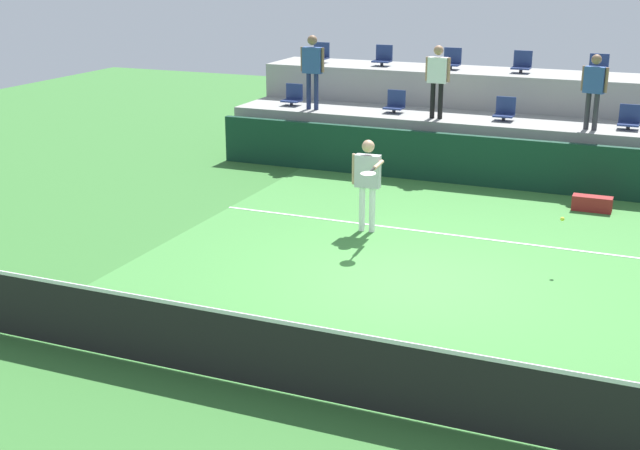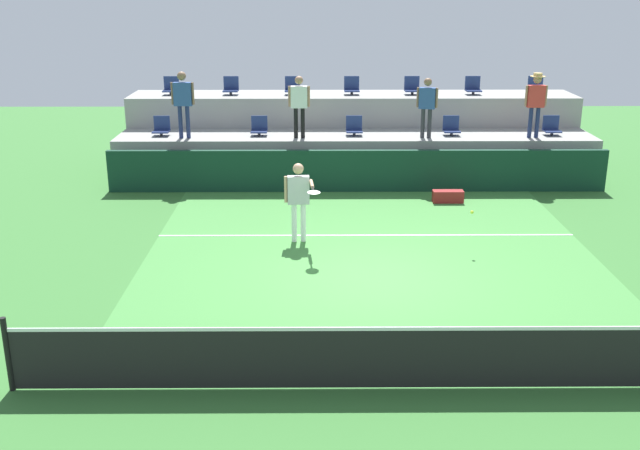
{
  "view_description": "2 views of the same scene",
  "coord_description": "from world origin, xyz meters",
  "px_view_note": "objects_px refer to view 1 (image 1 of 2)",
  "views": [
    {
      "loc": [
        3.43,
        -11.84,
        4.81
      ],
      "look_at": [
        -1.17,
        -0.86,
        1.01
      ],
      "focal_mm": 47.49,
      "sensor_mm": 36.0,
      "label": 1
    },
    {
      "loc": [
        -1.11,
        -12.9,
        5.25
      ],
      "look_at": [
        -1.02,
        -0.62,
        1.23
      ],
      "focal_mm": 41.88,
      "sensor_mm": 36.0,
      "label": 2
    }
  ],
  "objects_px": {
    "stadium_chair_upper_mid_right": "(598,67)",
    "spectator_in_white": "(594,85)",
    "tennis_player": "(368,177)",
    "spectator_in_grey": "(312,65)",
    "stadium_chair_lower_left": "(395,103)",
    "stadium_chair_upper_far_left": "(320,54)",
    "equipment_bag": "(592,204)",
    "stadium_chair_lower_right": "(629,119)",
    "tennis_ball": "(562,219)",
    "spectator_leaning_on_rail": "(438,75)",
    "stadium_chair_upper_left": "(383,57)",
    "stadium_chair_upper_mid_left": "(452,60)",
    "stadium_chair_lower_center": "(505,111)",
    "stadium_chair_upper_center": "(522,64)",
    "stadium_chair_lower_far_left": "(293,96)"
  },
  "relations": [
    {
      "from": "spectator_in_white",
      "to": "equipment_bag",
      "type": "xyz_separation_m",
      "value": [
        0.34,
        -1.9,
        -2.05
      ]
    },
    {
      "from": "stadium_chair_upper_center",
      "to": "spectator_in_white",
      "type": "height_order",
      "value": "spectator_in_white"
    },
    {
      "from": "stadium_chair_lower_right",
      "to": "spectator_in_grey",
      "type": "bearing_deg",
      "value": -176.95
    },
    {
      "from": "stadium_chair_upper_mid_left",
      "to": "spectator_in_grey",
      "type": "bearing_deg",
      "value": -142.38
    },
    {
      "from": "stadium_chair_upper_mid_right",
      "to": "spectator_in_white",
      "type": "height_order",
      "value": "spectator_in_white"
    },
    {
      "from": "spectator_in_grey",
      "to": "equipment_bag",
      "type": "bearing_deg",
      "value": -15.61
    },
    {
      "from": "spectator_in_grey",
      "to": "tennis_player",
      "type": "bearing_deg",
      "value": -56.99
    },
    {
      "from": "stadium_chair_upper_far_left",
      "to": "spectator_in_grey",
      "type": "xyz_separation_m",
      "value": [
        0.71,
        -2.18,
        0.01
      ]
    },
    {
      "from": "stadium_chair_upper_center",
      "to": "spectator_in_grey",
      "type": "height_order",
      "value": "spectator_in_grey"
    },
    {
      "from": "stadium_chair_lower_left",
      "to": "spectator_leaning_on_rail",
      "type": "bearing_deg",
      "value": -19.19
    },
    {
      "from": "stadium_chair_lower_right",
      "to": "tennis_player",
      "type": "xyz_separation_m",
      "value": [
        -4.06,
        -5.23,
        -0.43
      ]
    },
    {
      "from": "stadium_chair_lower_right",
      "to": "spectator_in_grey",
      "type": "height_order",
      "value": "spectator_in_grey"
    },
    {
      "from": "stadium_chair_lower_left",
      "to": "tennis_ball",
      "type": "height_order",
      "value": "stadium_chair_lower_left"
    },
    {
      "from": "stadium_chair_upper_far_left",
      "to": "equipment_bag",
      "type": "bearing_deg",
      "value": -28.53
    },
    {
      "from": "stadium_chair_lower_far_left",
      "to": "stadium_chair_upper_far_left",
      "type": "xyz_separation_m",
      "value": [
        -0.02,
        1.8,
        0.85
      ]
    },
    {
      "from": "stadium_chair_lower_right",
      "to": "stadium_chair_upper_mid_right",
      "type": "height_order",
      "value": "stadium_chair_upper_mid_right"
    },
    {
      "from": "stadium_chair_upper_mid_left",
      "to": "tennis_ball",
      "type": "relative_size",
      "value": 7.65
    },
    {
      "from": "stadium_chair_lower_left",
      "to": "stadium_chair_upper_left",
      "type": "xyz_separation_m",
      "value": [
        -0.93,
        1.8,
        0.85
      ]
    },
    {
      "from": "stadium_chair_lower_center",
      "to": "tennis_ball",
      "type": "distance_m",
      "value": 6.25
    },
    {
      "from": "stadium_chair_upper_mid_right",
      "to": "stadium_chair_lower_left",
      "type": "bearing_deg",
      "value": -157.58
    },
    {
      "from": "stadium_chair_lower_left",
      "to": "tennis_player",
      "type": "bearing_deg",
      "value": -77.26
    },
    {
      "from": "stadium_chair_lower_left",
      "to": "stadium_chair_upper_center",
      "type": "relative_size",
      "value": 1.0
    },
    {
      "from": "stadium_chair_lower_left",
      "to": "stadium_chair_upper_mid_left",
      "type": "bearing_deg",
      "value": 64.32
    },
    {
      "from": "equipment_bag",
      "to": "stadium_chair_lower_right",
      "type": "bearing_deg",
      "value": 79.79
    },
    {
      "from": "stadium_chair_lower_right",
      "to": "tennis_ball",
      "type": "bearing_deg",
      "value": -95.58
    },
    {
      "from": "stadium_chair_lower_far_left",
      "to": "spectator_leaning_on_rail",
      "type": "xyz_separation_m",
      "value": [
        3.76,
        -0.38,
        0.77
      ]
    },
    {
      "from": "stadium_chair_upper_left",
      "to": "equipment_bag",
      "type": "bearing_deg",
      "value": -35.31
    },
    {
      "from": "stadium_chair_upper_left",
      "to": "spectator_in_grey",
      "type": "distance_m",
      "value": 2.42
    },
    {
      "from": "stadium_chair_upper_center",
      "to": "stadium_chair_lower_far_left",
      "type": "bearing_deg",
      "value": -161.11
    },
    {
      "from": "stadium_chair_upper_mid_right",
      "to": "equipment_bag",
      "type": "xyz_separation_m",
      "value": [
        0.47,
        -4.08,
        -2.16
      ]
    },
    {
      "from": "spectator_in_grey",
      "to": "tennis_ball",
      "type": "relative_size",
      "value": 25.94
    },
    {
      "from": "stadium_chair_lower_center",
      "to": "stadium_chair_lower_left",
      "type": "bearing_deg",
      "value": 180.0
    },
    {
      "from": "stadium_chair_lower_right",
      "to": "tennis_ball",
      "type": "relative_size",
      "value": 7.65
    },
    {
      "from": "spectator_in_white",
      "to": "equipment_bag",
      "type": "distance_m",
      "value": 2.81
    },
    {
      "from": "stadium_chair_lower_left",
      "to": "stadium_chair_upper_far_left",
      "type": "distance_m",
      "value": 3.34
    },
    {
      "from": "tennis_player",
      "to": "spectator_in_grey",
      "type": "relative_size",
      "value": 0.96
    },
    {
      "from": "stadium_chair_lower_right",
      "to": "tennis_player",
      "type": "height_order",
      "value": "stadium_chair_lower_right"
    },
    {
      "from": "spectator_in_white",
      "to": "equipment_bag",
      "type": "height_order",
      "value": "spectator_in_white"
    },
    {
      "from": "stadium_chair_upper_mid_right",
      "to": "spectator_leaning_on_rail",
      "type": "distance_m",
      "value": 3.92
    },
    {
      "from": "stadium_chair_lower_right",
      "to": "stadium_chair_upper_center",
      "type": "distance_m",
      "value": 3.31
    },
    {
      "from": "spectator_leaning_on_rail",
      "to": "spectator_in_white",
      "type": "distance_m",
      "value": 3.39
    },
    {
      "from": "stadium_chair_lower_right",
      "to": "stadium_chair_upper_far_left",
      "type": "relative_size",
      "value": 1.0
    },
    {
      "from": "stadium_chair_upper_center",
      "to": "equipment_bag",
      "type": "xyz_separation_m",
      "value": [
        2.24,
        -4.08,
        -2.16
      ]
    },
    {
      "from": "spectator_leaning_on_rail",
      "to": "stadium_chair_lower_left",
      "type": "bearing_deg",
      "value": 160.81
    },
    {
      "from": "spectator_in_white",
      "to": "equipment_bag",
      "type": "relative_size",
      "value": 2.09
    },
    {
      "from": "stadium_chair_lower_right",
      "to": "stadium_chair_upper_far_left",
      "type": "height_order",
      "value": "stadium_chair_upper_far_left"
    },
    {
      "from": "stadium_chair_upper_center",
      "to": "spectator_in_white",
      "type": "distance_m",
      "value": 2.89
    },
    {
      "from": "stadium_chair_upper_left",
      "to": "spectator_in_white",
      "type": "xyz_separation_m",
      "value": [
        5.42,
        -2.18,
        -0.12
      ]
    },
    {
      "from": "stadium_chair_lower_left",
      "to": "tennis_player",
      "type": "distance_m",
      "value": 5.38
    },
    {
      "from": "stadium_chair_lower_far_left",
      "to": "spectator_in_white",
      "type": "distance_m",
      "value": 7.2
    }
  ]
}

